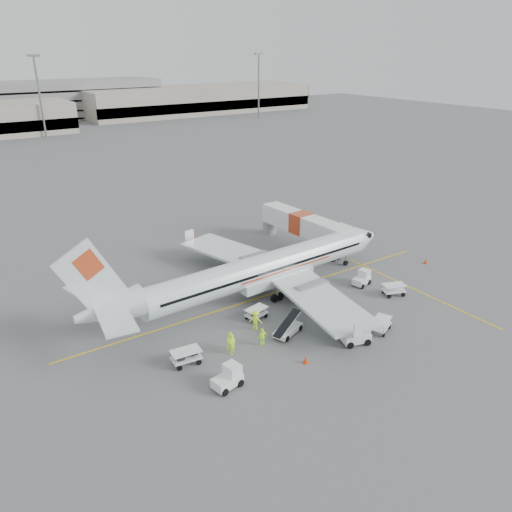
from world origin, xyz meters
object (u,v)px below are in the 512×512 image
object	(u,v)px
aircraft	(265,250)
belt_loader	(288,323)
jet_bridge	(301,230)
tug_mid	(356,334)
tug_fore	(362,278)
tug_aft	(227,377)

from	to	relation	value
aircraft	belt_loader	bearing A→B (deg)	-112.79
aircraft	jet_bridge	bearing A→B (deg)	33.23
jet_bridge	aircraft	bearing A→B (deg)	-148.14
jet_bridge	belt_loader	size ratio (longest dim) A/B	4.03
aircraft	tug_mid	distance (m)	13.05
jet_bridge	tug_fore	xyz separation A→B (m)	(-1.77, -12.75, -1.42)
tug_mid	belt_loader	bearing A→B (deg)	149.41
aircraft	tug_mid	xyz separation A→B (m)	(1.13, -12.35, -4.07)
belt_loader	tug_aft	world-z (taller)	belt_loader
tug_aft	belt_loader	bearing A→B (deg)	12.19
belt_loader	tug_aft	size ratio (longest dim) A/B	1.82
tug_mid	tug_aft	xyz separation A→B (m)	(-12.55, 1.03, -0.04)
aircraft	tug_aft	size ratio (longest dim) A/B	15.63
aircraft	tug_aft	distance (m)	16.60
tug_aft	jet_bridge	bearing A→B (deg)	30.37
tug_aft	aircraft	bearing A→B (deg)	34.62
tug_fore	tug_mid	bearing A→B (deg)	-151.42
belt_loader	tug_fore	size ratio (longest dim) A/B	2.00
tug_mid	tug_aft	bearing A→B (deg)	-166.80
aircraft	tug_aft	bearing A→B (deg)	-137.79
jet_bridge	tug_aft	distance (m)	30.49
tug_mid	tug_aft	distance (m)	12.59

